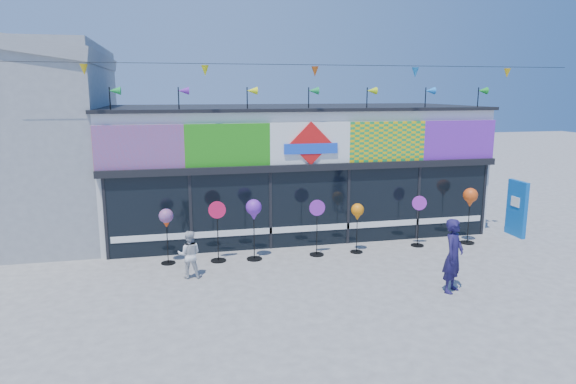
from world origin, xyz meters
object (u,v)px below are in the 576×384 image
object	(u,v)px
spinner_2	(254,212)
spinner_6	(470,199)
blue_sign	(517,208)
spinner_5	(419,220)
child	(189,254)
spinner_0	(166,220)
spinner_3	(317,226)
spinner_1	(218,230)
spinner_4	(357,213)
adult_man	(453,256)

from	to	relation	value
spinner_2	spinner_6	distance (m)	6.63
blue_sign	spinner_6	xyz separation A→B (m)	(-1.96, -0.43, 0.48)
spinner_5	child	world-z (taller)	spinner_5
spinner_0	spinner_3	bearing A→B (deg)	-2.64
blue_sign	spinner_2	xyz separation A→B (m)	(-8.59, -0.51, 0.46)
spinner_0	spinner_1	world-z (taller)	spinner_1
spinner_0	spinner_2	world-z (taller)	spinner_2
spinner_1	spinner_6	bearing A→B (deg)	0.09
blue_sign	child	bearing A→B (deg)	-170.82
spinner_4	spinner_6	size ratio (longest dim) A/B	0.84
spinner_2	blue_sign	bearing A→B (deg)	3.40
blue_sign	spinner_3	distance (m)	6.82
spinner_1	spinner_4	world-z (taller)	spinner_1
spinner_2	adult_man	bearing A→B (deg)	-38.63
spinner_4	spinner_6	world-z (taller)	spinner_6
spinner_1	adult_man	bearing A→B (deg)	-33.39
spinner_6	spinner_0	bearing A→B (deg)	179.43
blue_sign	spinner_2	bearing A→B (deg)	-175.83
spinner_0	spinner_5	xyz separation A→B (m)	(7.34, -0.00, -0.40)
blue_sign	spinner_3	world-z (taller)	blue_sign
spinner_4	adult_man	xyz separation A→B (m)	(1.14, -3.28, -0.29)
spinner_0	spinner_1	bearing A→B (deg)	-4.27
spinner_0	spinner_5	distance (m)	7.35
spinner_2	spinner_6	world-z (taller)	spinner_6
spinner_1	spinner_2	size ratio (longest dim) A/B	0.99
adult_man	spinner_0	bearing A→B (deg)	112.63
spinner_0	adult_man	xyz separation A→B (m)	(6.46, -3.47, -0.35)
spinner_2	spinner_4	bearing A→B (deg)	-0.41
spinner_4	spinner_5	size ratio (longest dim) A/B	0.94
spinner_3	spinner_2	bearing A→B (deg)	179.46
blue_sign	spinner_3	size ratio (longest dim) A/B	1.12
spinner_5	child	size ratio (longest dim) A/B	1.28
spinner_3	spinner_0	bearing A→B (deg)	177.36
spinner_0	spinner_3	distance (m)	4.15
blue_sign	spinner_0	world-z (taller)	blue_sign
spinner_1	adult_man	size ratio (longest dim) A/B	0.97
blue_sign	spinner_1	bearing A→B (deg)	-176.61
spinner_0	spinner_1	distance (m)	1.39
spinner_3	spinner_5	world-z (taller)	spinner_3
blue_sign	spinner_4	bearing A→B (deg)	-173.80
spinner_4	spinner_6	xyz separation A→B (m)	(3.64, 0.11, 0.22)
spinner_0	spinner_1	xyz separation A→B (m)	(1.35, -0.10, -0.33)
spinner_0	child	world-z (taller)	spinner_0
spinner_6	spinner_2	bearing A→B (deg)	-179.27
spinner_1	blue_sign	bearing A→B (deg)	2.62
spinner_1	child	distance (m)	1.39
spinner_2	adult_man	world-z (taller)	adult_man
spinner_2	spinner_5	world-z (taller)	spinner_2
spinner_0	spinner_6	distance (m)	8.96
spinner_4	spinner_5	bearing A→B (deg)	5.45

